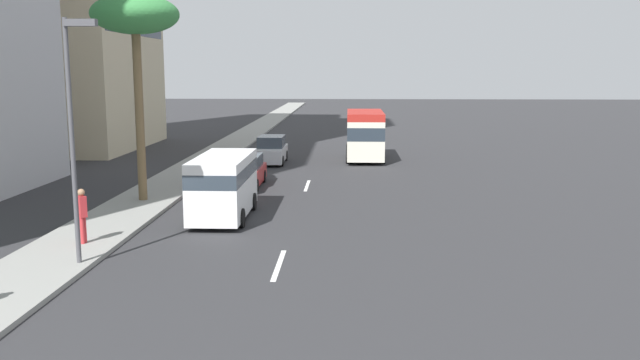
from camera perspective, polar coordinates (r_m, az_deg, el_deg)
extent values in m
plane|color=#2D2D30|center=(36.04, -0.86, 0.19)|extent=(198.00, 198.00, 0.00)
cube|color=gray|center=(37.08, -11.66, 0.37)|extent=(162.00, 2.92, 0.15)
cube|color=silver|center=(20.12, -3.55, -7.29)|extent=(3.20, 0.16, 0.01)
cube|color=silver|center=(33.60, -1.11, -0.48)|extent=(3.20, 0.16, 0.01)
cube|color=white|center=(26.33, -8.29, -0.40)|extent=(5.23, 1.93, 2.28)
cube|color=#2D3842|center=(26.25, -8.32, 0.68)|extent=(5.24, 1.93, 0.55)
cylinder|color=black|center=(24.85, -6.82, -3.26)|extent=(0.72, 0.24, 0.72)
cylinder|color=black|center=(25.21, -10.95, -3.18)|extent=(0.72, 0.24, 0.72)
cylinder|color=black|center=(27.88, -5.79, -1.85)|extent=(0.72, 0.24, 0.72)
cylinder|color=black|center=(28.20, -9.49, -1.80)|extent=(0.72, 0.24, 0.72)
cube|color=#A51E1E|center=(33.36, -6.58, 0.35)|extent=(4.60, 1.76, 0.77)
cube|color=#38424C|center=(33.49, -6.54, 1.59)|extent=(2.53, 1.62, 0.63)
cylinder|color=black|center=(31.89, -5.53, -0.49)|extent=(0.64, 0.22, 0.64)
cylinder|color=black|center=(32.16, -8.40, -0.46)|extent=(0.64, 0.22, 0.64)
cylinder|color=black|center=(34.68, -4.89, 0.32)|extent=(0.64, 0.22, 0.64)
cylinder|color=black|center=(34.92, -7.53, 0.34)|extent=(0.64, 0.22, 0.64)
cube|color=silver|center=(41.77, -4.21, 2.26)|extent=(4.26, 1.70, 0.84)
cube|color=#38424C|center=(41.90, -4.19, 3.33)|extent=(2.35, 1.57, 0.68)
cylinder|color=black|center=(40.42, -3.31, 1.64)|extent=(0.64, 0.22, 0.64)
cylinder|color=black|center=(40.61, -5.52, 1.65)|extent=(0.64, 0.22, 0.64)
cylinder|color=black|center=(43.03, -2.96, 2.12)|extent=(0.64, 0.22, 0.64)
cylinder|color=black|center=(43.20, -5.04, 2.12)|extent=(0.64, 0.22, 0.64)
cube|color=silver|center=(43.27, 3.87, 3.66)|extent=(6.14, 2.29, 2.45)
cube|color=#B2261E|center=(43.15, 3.89, 5.58)|extent=(6.14, 2.29, 0.47)
cube|color=#28333D|center=(43.22, 3.88, 4.27)|extent=(6.15, 2.29, 0.82)
cylinder|color=black|center=(45.14, 2.42, 2.59)|extent=(0.84, 0.26, 0.84)
cylinder|color=black|center=(45.19, 5.18, 2.57)|extent=(0.84, 0.26, 0.84)
cylinder|color=black|center=(41.61, 2.42, 2.01)|extent=(0.84, 0.26, 0.84)
cylinder|color=black|center=(41.66, 5.41, 1.99)|extent=(0.84, 0.26, 0.84)
cylinder|color=red|center=(23.14, -19.73, -4.11)|extent=(0.14, 0.14, 0.88)
cylinder|color=red|center=(23.29, -19.58, -4.02)|extent=(0.14, 0.14, 0.88)
cube|color=red|center=(23.05, -19.76, -2.16)|extent=(0.38, 0.38, 0.70)
sphere|color=#9E7251|center=(22.97, -19.83, -1.01)|extent=(0.24, 0.24, 0.24)
cylinder|color=brown|center=(29.81, -15.24, 5.37)|extent=(0.38, 0.38, 7.40)
ellipsoid|color=#388442|center=(29.84, -15.60, 13.55)|extent=(3.70, 3.70, 1.66)
cylinder|color=#4C4C51|center=(20.43, -20.51, 2.96)|extent=(0.14, 0.14, 7.09)
cube|color=#4C4C51|center=(20.19, -19.87, 12.59)|extent=(0.24, 0.90, 0.20)
cube|color=#2D3847|center=(51.38, -15.54, 12.88)|extent=(12.85, 0.08, 1.82)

